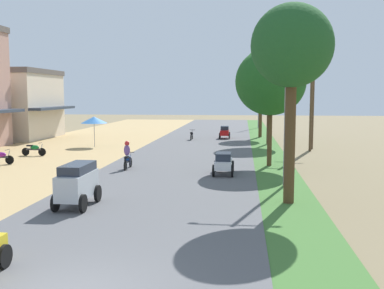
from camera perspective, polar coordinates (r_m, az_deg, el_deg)
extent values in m
cube|color=beige|center=(49.88, -22.18, 4.38)|extent=(8.88, 8.51, 6.40)
cube|color=#2D3847|center=(47.69, -16.83, 4.35)|extent=(1.20, 8.51, 0.25)
cube|color=#59514C|center=(49.92, -22.34, 8.33)|extent=(9.08, 8.71, 0.50)
cylinder|color=black|center=(30.93, -21.74, -1.79)|extent=(0.56, 0.06, 0.56)
cube|color=#333338|center=(31.21, -22.75, -1.43)|extent=(1.12, 0.12, 0.12)
ellipsoid|color=#8C1E8C|center=(31.15, -22.64, -1.18)|extent=(0.64, 0.28, 0.32)
cylinder|color=#A5A8AD|center=(30.93, -21.85, -1.29)|extent=(0.26, 0.05, 0.68)
cylinder|color=black|center=(30.91, -21.98, -0.61)|extent=(0.04, 0.54, 0.04)
cylinder|color=black|center=(34.42, -18.14, -0.88)|extent=(0.56, 0.06, 0.56)
cylinder|color=black|center=(34.95, -19.99, -0.84)|extent=(0.56, 0.06, 0.56)
cube|color=#333338|center=(34.66, -19.08, -0.57)|extent=(1.12, 0.12, 0.12)
ellipsoid|color=#14722D|center=(34.61, -18.97, -0.34)|extent=(0.64, 0.28, 0.32)
cube|color=black|center=(34.75, -19.51, -0.13)|extent=(0.44, 0.20, 0.10)
cylinder|color=#A5A8AD|center=(34.41, -18.25, -0.43)|extent=(0.26, 0.05, 0.68)
cylinder|color=black|center=(34.40, -18.36, 0.18)|extent=(0.04, 0.54, 0.04)
cylinder|color=#99999E|center=(39.29, -12.04, 1.27)|extent=(0.05, 0.05, 2.10)
cone|color=#3372BF|center=(39.20, -12.08, 3.01)|extent=(2.20, 2.20, 0.55)
cylinder|color=#4C351E|center=(18.67, 12.08, 0.94)|extent=(0.43, 0.43, 5.36)
ellipsoid|color=#1F5023|center=(18.69, 12.34, 11.94)|extent=(3.22, 3.22, 3.28)
cylinder|color=#4C351E|center=(28.40, 9.63, 1.40)|extent=(0.29, 0.29, 4.01)
ellipsoid|color=#1D521D|center=(28.31, 9.75, 7.71)|extent=(4.26, 4.26, 4.08)
cylinder|color=#4C351E|center=(40.91, 9.48, 3.71)|extent=(0.28, 0.28, 5.24)
ellipsoid|color=#1F651F|center=(40.93, 9.58, 9.08)|extent=(4.47, 4.47, 4.40)
cylinder|color=#4C351E|center=(47.49, 8.50, 4.25)|extent=(0.35, 0.35, 5.54)
ellipsoid|color=#28501F|center=(47.52, 8.58, 8.82)|extent=(3.48, 3.48, 3.71)
cylinder|color=gray|center=(22.12, 11.63, 4.34)|extent=(0.16, 0.16, 7.35)
cylinder|color=gray|center=(22.24, 9.98, 13.49)|extent=(1.40, 0.08, 0.08)
ellipsoid|color=silver|center=(22.20, 8.13, 13.35)|extent=(0.36, 0.20, 0.14)
cylinder|color=gray|center=(22.37, 13.66, 13.37)|extent=(1.40, 0.08, 0.08)
ellipsoid|color=silver|center=(22.46, 15.48, 13.11)|extent=(0.36, 0.20, 0.14)
cylinder|color=gray|center=(60.84, 8.31, 5.91)|extent=(0.16, 0.16, 8.17)
cylinder|color=gray|center=(60.93, 7.70, 9.62)|extent=(1.40, 0.08, 0.08)
ellipsoid|color=silver|center=(60.91, 7.03, 9.57)|extent=(0.36, 0.20, 0.14)
cylinder|color=gray|center=(60.97, 9.04, 9.60)|extent=(1.40, 0.08, 0.08)
ellipsoid|color=silver|center=(61.00, 9.70, 9.52)|extent=(0.36, 0.20, 0.14)
cylinder|color=brown|center=(38.28, 14.83, 5.91)|extent=(0.20, 0.20, 8.68)
cube|color=#473323|center=(38.47, 14.99, 11.65)|extent=(1.80, 0.10, 0.10)
cylinder|color=brown|center=(36.76, 14.65, 6.92)|extent=(0.20, 0.20, 9.97)
cube|color=#473323|center=(37.10, 14.84, 13.85)|extent=(1.80, 0.10, 0.10)
cylinder|color=black|center=(12.71, -22.23, -12.76)|extent=(0.10, 0.60, 0.60)
cube|color=#B7BCC1|center=(18.36, -14.09, -4.91)|extent=(0.95, 2.40, 0.95)
cube|color=#232B38|center=(18.34, -14.03, -2.85)|extent=(0.87, 2.00, 0.35)
cylinder|color=black|center=(19.44, -14.64, -5.84)|extent=(0.12, 0.68, 0.68)
cylinder|color=black|center=(19.08, -11.62, -5.98)|extent=(0.12, 0.68, 0.68)
cylinder|color=black|center=(17.88, -16.63, -6.95)|extent=(0.12, 0.68, 0.68)
cylinder|color=black|center=(17.49, -13.38, -7.15)|extent=(0.12, 0.68, 0.68)
cube|color=silver|center=(25.08, 3.94, -2.42)|extent=(0.88, 2.25, 0.44)
cube|color=#232B38|center=(24.92, 3.94, -1.50)|extent=(0.81, 1.30, 0.40)
cylinder|color=black|center=(24.30, 5.02, -3.30)|extent=(0.11, 0.64, 0.64)
cylinder|color=black|center=(24.34, 2.69, -3.27)|extent=(0.11, 0.64, 0.64)
cylinder|color=black|center=(25.90, 5.11, -2.71)|extent=(0.11, 0.64, 0.64)
cylinder|color=black|center=(25.94, 2.92, -2.68)|extent=(0.11, 0.64, 0.64)
cube|color=red|center=(45.56, 4.08, 1.49)|extent=(0.84, 1.95, 0.50)
cube|color=#232B38|center=(45.58, 4.09, 2.06)|extent=(0.77, 1.10, 0.40)
cylinder|color=black|center=(44.87, 4.65, 1.05)|extent=(0.10, 0.60, 0.60)
cylinder|color=black|center=(44.91, 3.45, 1.06)|extent=(0.10, 0.60, 0.60)
cylinder|color=black|center=(46.27, 4.70, 1.21)|extent=(0.10, 0.60, 0.60)
cylinder|color=black|center=(46.31, 3.54, 1.22)|extent=(0.10, 0.60, 0.60)
cylinder|color=black|center=(27.74, -7.65, -2.23)|extent=(0.06, 0.56, 0.56)
cylinder|color=black|center=(26.55, -8.29, -2.62)|extent=(0.06, 0.56, 0.56)
cube|color=#333338|center=(27.12, -7.97, -2.05)|extent=(0.12, 1.12, 0.12)
ellipsoid|color=#1E4CA5|center=(27.17, -7.93, -1.73)|extent=(0.28, 0.64, 0.32)
cube|color=black|center=(26.81, -8.12, -1.58)|extent=(0.20, 0.44, 0.10)
cylinder|color=#A5A8AD|center=(27.64, -7.68, -1.70)|extent=(0.05, 0.26, 0.68)
cylinder|color=black|center=(27.54, -7.72, -0.95)|extent=(0.54, 0.04, 0.04)
ellipsoid|color=#724C8C|center=(26.84, -8.09, -0.71)|extent=(0.36, 0.28, 0.64)
sphere|color=red|center=(26.83, -8.09, 0.15)|extent=(0.28, 0.28, 0.28)
cylinder|color=#2D2D38|center=(27.05, -8.31, -2.03)|extent=(0.12, 0.12, 0.48)
cylinder|color=#2D2D38|center=(26.98, -7.73, -2.04)|extent=(0.12, 0.12, 0.48)
cylinder|color=black|center=(44.74, 0.05, 1.03)|extent=(0.06, 0.56, 0.56)
cylinder|color=black|center=(43.51, -0.13, 0.88)|extent=(0.06, 0.56, 0.56)
cube|color=#333338|center=(44.11, -0.04, 1.19)|extent=(0.12, 1.12, 0.12)
ellipsoid|color=black|center=(44.18, -0.03, 1.38)|extent=(0.28, 0.64, 0.32)
cube|color=black|center=(43.81, -0.08, 1.50)|extent=(0.20, 0.44, 0.10)
cylinder|color=#A5A8AD|center=(44.66, 0.04, 1.37)|extent=(0.05, 0.26, 0.68)
cylinder|color=black|center=(44.57, 0.03, 1.83)|extent=(0.54, 0.04, 0.04)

